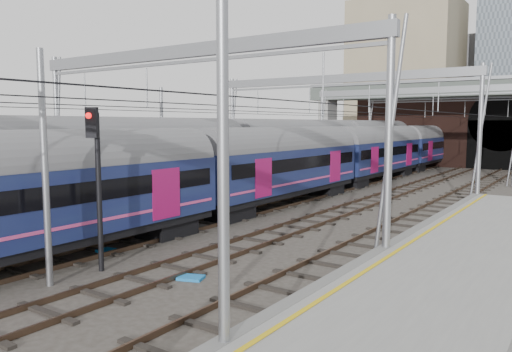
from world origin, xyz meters
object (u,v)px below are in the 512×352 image
Objects in this scene: signal_near_left at (48,178)px; train_second at (299,152)px; train_main at (339,157)px; signal_near_centre at (97,170)px.

train_second is at bearing 80.27° from signal_near_left.
train_main is 13.88× the size of signal_near_left.
signal_near_centre is at bearing -84.89° from train_main.
train_main is at bearing -17.03° from train_second.
train_main reaches higher than signal_near_left.
train_main is 22.40m from signal_near_left.
train_main is at bearing 71.93° from signal_near_centre.
signal_near_left is 3.37m from signal_near_centre.
signal_near_left is 0.83× the size of signal_near_centre.
signal_near_centre is at bearing -75.88° from train_second.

